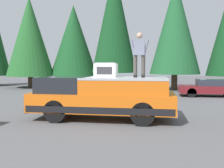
% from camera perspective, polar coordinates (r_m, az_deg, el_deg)
% --- Properties ---
extents(ground_plane, '(90.00, 90.00, 0.00)m').
position_cam_1_polar(ground_plane, '(10.18, -2.33, -7.64)').
color(ground_plane, '#565659').
extents(pickup_truck, '(2.01, 5.54, 1.65)m').
position_cam_1_polar(pickup_truck, '(9.71, -2.18, -3.00)').
color(pickup_truck, orange).
rests_on(pickup_truck, ground).
extents(compressor_unit, '(0.65, 0.84, 0.56)m').
position_cam_1_polar(compressor_unit, '(9.64, -1.41, 3.23)').
color(compressor_unit, silver).
rests_on(compressor_unit, pickup_truck).
extents(person_on_truck_bed, '(0.29, 0.72, 1.69)m').
position_cam_1_polar(person_on_truck_bed, '(9.55, 6.29, 6.95)').
color(person_on_truck_bed, '#423D38').
rests_on(person_on_truck_bed, pickup_truck).
extents(parked_car_maroon, '(1.64, 4.10, 1.16)m').
position_cam_1_polar(parked_car_maroon, '(18.27, 21.51, -0.86)').
color(parked_car_maroon, maroon).
rests_on(parked_car_maroon, ground).
extents(conifer_left, '(4.33, 4.33, 9.56)m').
position_cam_1_polar(conifer_left, '(22.70, 14.31, 12.58)').
color(conifer_left, '#4C3826').
rests_on(conifer_left, ground).
extents(conifer_center_left, '(3.99, 3.99, 10.93)m').
position_cam_1_polar(conifer_center_left, '(22.78, 0.50, 14.57)').
color(conifer_center_left, '#4C3826').
rests_on(conifer_center_left, ground).
extents(conifer_center_right, '(4.71, 4.71, 8.12)m').
position_cam_1_polar(conifer_center_right, '(25.47, -8.78, 9.77)').
color(conifer_center_right, '#4C3826').
rests_on(conifer_center_right, ground).
extents(conifer_right, '(4.49, 4.49, 8.66)m').
position_cam_1_polar(conifer_right, '(25.44, -18.34, 10.25)').
color(conifer_right, '#4C3826').
rests_on(conifer_right, ground).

